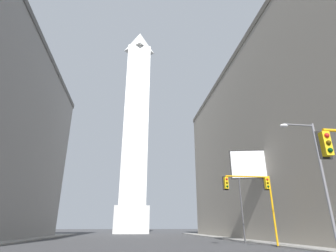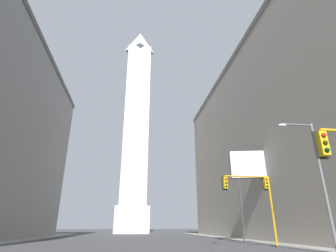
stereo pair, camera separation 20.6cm
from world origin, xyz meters
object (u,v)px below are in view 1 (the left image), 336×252
at_px(traffic_light_mid_right, 256,192).
at_px(billboard_sign, 254,167).
at_px(obelisk, 136,124).
at_px(street_lamp, 317,170).

xyz_separation_m(traffic_light_mid_right, billboard_sign, (2.68, 5.20, 3.58)).
bearing_deg(obelisk, billboard_sign, -72.35).
height_order(obelisk, billboard_sign, obelisk).
bearing_deg(street_lamp, traffic_light_mid_right, 99.04).
distance_m(traffic_light_mid_right, street_lamp, 7.57).
relative_size(obelisk, street_lamp, 7.03).
xyz_separation_m(obelisk, traffic_light_mid_right, (11.26, -49.02, -25.51)).
height_order(traffic_light_mid_right, street_lamp, street_lamp).
xyz_separation_m(obelisk, billboard_sign, (13.94, -43.82, -21.93)).
distance_m(traffic_light_mid_right, billboard_sign, 6.86).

